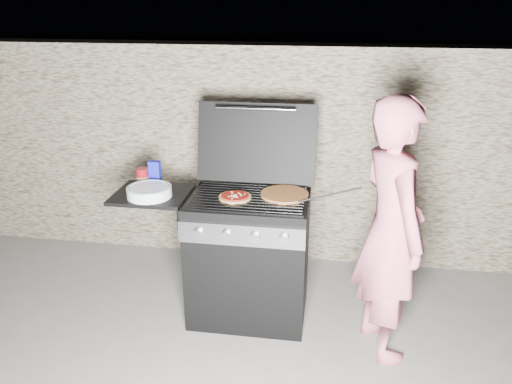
# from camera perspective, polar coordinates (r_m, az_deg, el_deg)

# --- Properties ---
(ground) EXTENTS (50.00, 50.00, 0.00)m
(ground) POSITION_cam_1_polar(r_m,az_deg,el_deg) (3.74, -0.78, -13.62)
(ground) COLOR #645F5B
(stone_wall) EXTENTS (8.00, 0.35, 1.80)m
(stone_wall) POSITION_cam_1_polar(r_m,az_deg,el_deg) (4.29, 1.48, 4.52)
(stone_wall) COLOR #9E9279
(stone_wall) RESTS_ON ground
(gas_grill) EXTENTS (1.34, 0.79, 0.91)m
(gas_grill) POSITION_cam_1_polar(r_m,az_deg,el_deg) (3.54, -4.84, -7.18)
(gas_grill) COLOR black
(gas_grill) RESTS_ON ground
(pizza_topped) EXTENTS (0.23, 0.23, 0.02)m
(pizza_topped) POSITION_cam_1_polar(r_m,az_deg,el_deg) (3.28, -2.41, -0.52)
(pizza_topped) COLOR #DFB071
(pizza_topped) RESTS_ON gas_grill
(pizza_plain) EXTENTS (0.40, 0.40, 0.02)m
(pizza_plain) POSITION_cam_1_polar(r_m,az_deg,el_deg) (3.33, 3.28, -0.26)
(pizza_plain) COLOR #D08244
(pizza_plain) RESTS_ON gas_grill
(sauce_jar) EXTENTS (0.09, 0.09, 0.13)m
(sauce_jar) POSITION_cam_1_polar(r_m,az_deg,el_deg) (3.59, -12.86, 1.67)
(sauce_jar) COLOR maroon
(sauce_jar) RESTS_ON gas_grill
(blue_carton) EXTENTS (0.08, 0.05, 0.17)m
(blue_carton) POSITION_cam_1_polar(r_m,az_deg,el_deg) (3.60, -11.48, 2.18)
(blue_carton) COLOR #1216A4
(blue_carton) RESTS_ON gas_grill
(plate_stack) EXTENTS (0.39, 0.39, 0.07)m
(plate_stack) POSITION_cam_1_polar(r_m,az_deg,el_deg) (3.40, -12.10, 0.04)
(plate_stack) COLOR white
(plate_stack) RESTS_ON gas_grill
(person) EXTENTS (0.58, 0.70, 1.66)m
(person) POSITION_cam_1_polar(r_m,az_deg,el_deg) (3.12, 15.10, -4.39)
(person) COLOR #C86176
(person) RESTS_ON ground
(tongs) EXTENTS (0.44, 0.15, 0.09)m
(tongs) POSITION_cam_1_polar(r_m,az_deg,el_deg) (3.24, 8.17, -0.34)
(tongs) COLOR black
(tongs) RESTS_ON gas_grill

